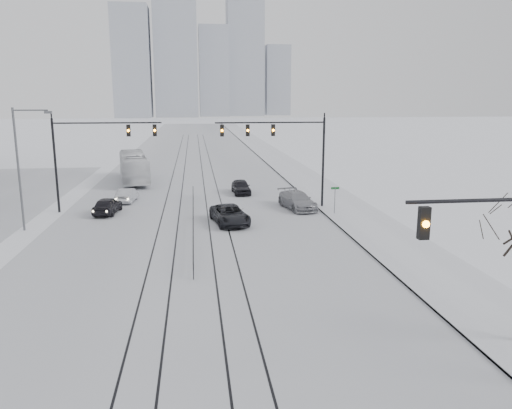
# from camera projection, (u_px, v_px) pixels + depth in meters

# --- Properties ---
(road) EXTENTS (22.00, 260.00, 0.02)m
(road) POSITION_uv_depth(u_px,v_px,m) (193.00, 171.00, 67.76)
(road) COLOR silver
(road) RESTS_ON ground
(sidewalk_east) EXTENTS (5.00, 260.00, 0.16)m
(sidewalk_east) POSITION_uv_depth(u_px,v_px,m) (291.00, 169.00, 69.37)
(sidewalk_east) COLOR silver
(sidewalk_east) RESTS_ON ground
(curb) EXTENTS (0.10, 260.00, 0.12)m
(curb) POSITION_uv_depth(u_px,v_px,m) (273.00, 169.00, 69.07)
(curb) COLOR gray
(curb) RESTS_ON ground
(tram_rails) EXTENTS (5.30, 180.00, 0.01)m
(tram_rails) POSITION_uv_depth(u_px,v_px,m) (193.00, 200.00, 48.34)
(tram_rails) COLOR black
(tram_rails) RESTS_ON ground
(skyline) EXTENTS (96.00, 48.00, 72.00)m
(skyline) POSITION_uv_depth(u_px,v_px,m) (201.00, 59.00, 269.35)
(skyline) COLOR #A4A9B4
(skyline) RESTS_ON ground
(traffic_mast_ne) EXTENTS (9.60, 0.37, 8.00)m
(traffic_mast_ne) POSITION_uv_depth(u_px,v_px,m) (286.00, 144.00, 43.27)
(traffic_mast_ne) COLOR black
(traffic_mast_ne) RESTS_ON ground
(traffic_mast_nw) EXTENTS (9.10, 0.37, 8.00)m
(traffic_mast_nw) POSITION_uv_depth(u_px,v_px,m) (91.00, 147.00, 42.27)
(traffic_mast_nw) COLOR black
(traffic_mast_nw) RESTS_ON ground
(street_light_west) EXTENTS (2.73, 0.25, 9.00)m
(street_light_west) POSITION_uv_depth(u_px,v_px,m) (22.00, 161.00, 36.09)
(street_light_west) COLOR #595B60
(street_light_west) RESTS_ON ground
(median_fence) EXTENTS (0.06, 24.00, 1.00)m
(median_fence) POSITION_uv_depth(u_px,v_px,m) (193.00, 219.00, 38.53)
(median_fence) COLOR black
(median_fence) RESTS_ON ground
(street_sign) EXTENTS (0.70, 0.06, 2.40)m
(street_sign) POSITION_uv_depth(u_px,v_px,m) (335.00, 196.00, 41.66)
(street_sign) COLOR #595B60
(street_sign) RESTS_ON ground
(sedan_sb_inner) EXTENTS (2.21, 4.40, 1.44)m
(sedan_sb_inner) POSITION_uv_depth(u_px,v_px,m) (107.00, 206.00, 42.25)
(sedan_sb_inner) COLOR black
(sedan_sb_inner) RESTS_ON ground
(sedan_sb_outer) EXTENTS (1.82, 4.13, 1.32)m
(sedan_sb_outer) POSITION_uv_depth(u_px,v_px,m) (127.00, 195.00, 47.16)
(sedan_sb_outer) COLOR #B9BBC2
(sedan_sb_outer) RESTS_ON ground
(sedan_nb_front) EXTENTS (3.24, 5.52, 1.44)m
(sedan_nb_front) POSITION_uv_depth(u_px,v_px,m) (230.00, 215.00, 38.91)
(sedan_nb_front) COLOR black
(sedan_nb_front) RESTS_ON ground
(sedan_nb_right) EXTENTS (3.13, 5.60, 1.53)m
(sedan_nb_right) POSITION_uv_depth(u_px,v_px,m) (297.00, 201.00, 44.15)
(sedan_nb_right) COLOR #93949A
(sedan_nb_right) RESTS_ON ground
(sedan_nb_far) EXTENTS (1.88, 4.30, 1.44)m
(sedan_nb_far) POSITION_uv_depth(u_px,v_px,m) (241.00, 187.00, 51.27)
(sedan_nb_far) COLOR black
(sedan_nb_far) RESTS_ON ground
(box_truck) EXTENTS (4.81, 12.59, 3.42)m
(box_truck) POSITION_uv_depth(u_px,v_px,m) (134.00, 167.00, 58.51)
(box_truck) COLOR white
(box_truck) RESTS_ON ground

